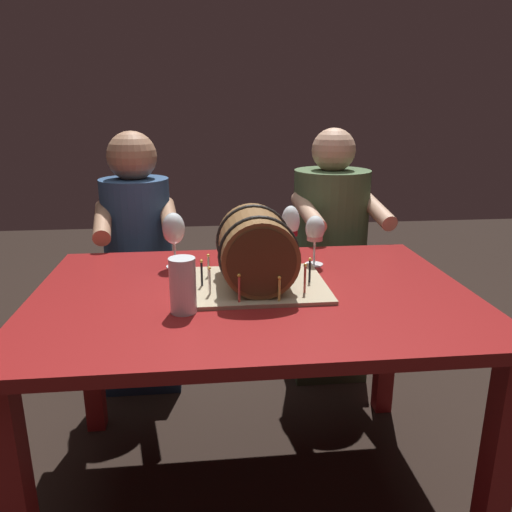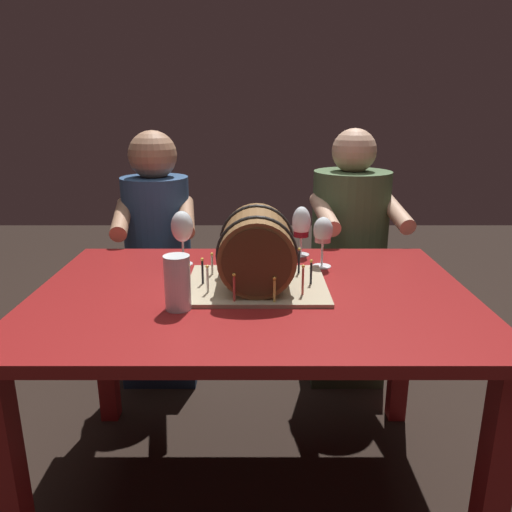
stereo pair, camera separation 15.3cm
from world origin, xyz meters
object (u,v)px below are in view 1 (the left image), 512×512
wine_glass_white (257,229)px  wine_glass_rose (315,231)px  person_seated_left (140,276)px  wine_glass_red (290,224)px  beer_pint (183,288)px  wine_glass_empty (174,230)px  barrel_cake (256,252)px  dining_table (253,322)px  person_seated_right (329,264)px

wine_glass_white → wine_glass_rose: wine_glass_rose is taller
wine_glass_rose → person_seated_left: bearing=141.5°
wine_glass_red → beer_pint: 0.65m
wine_glass_red → wine_glass_empty: size_ratio=0.96×
barrel_cake → beer_pint: size_ratio=2.80×
dining_table → wine_glass_empty: size_ratio=6.83×
beer_pint → wine_glass_rose: bearing=40.2°
wine_glass_red → person_seated_left: person_seated_left is taller
barrel_cake → person_seated_left: 0.93m
wine_glass_red → person_seated_right: bearing=56.9°
wine_glass_white → person_seated_left: (-0.49, 0.42, -0.31)m
wine_glass_red → wine_glass_rose: bearing=-66.6°
wine_glass_white → wine_glass_empty: wine_glass_empty is taller
barrel_cake → wine_glass_red: size_ratio=2.31×
barrel_cake → wine_glass_white: 0.32m
barrel_cake → wine_glass_empty: 0.35m
beer_pint → barrel_cake: bearing=39.5°
dining_table → person_seated_left: person_seated_left is taller
wine_glass_rose → wine_glass_red: bearing=113.4°
dining_table → barrel_cake: 0.22m
wine_glass_white → wine_glass_empty: 0.32m
wine_glass_red → wine_glass_white: (-0.13, -0.02, -0.01)m
dining_table → beer_pint: bearing=-144.6°
wine_glass_white → person_seated_left: bearing=139.5°
wine_glass_white → person_seated_right: person_seated_right is taller
wine_glass_rose → person_seated_left: 0.94m
wine_glass_white → wine_glass_empty: size_ratio=0.86×
wine_glass_red → person_seated_left: (-0.63, 0.40, -0.32)m
dining_table → wine_glass_red: (0.18, 0.38, 0.22)m
wine_glass_rose → beer_pint: (-0.45, -0.38, -0.05)m
wine_glass_rose → wine_glass_empty: size_ratio=0.92×
wine_glass_red → person_seated_left: bearing=147.3°
wine_glass_empty → person_seated_right: person_seated_right is taller
dining_table → person_seated_right: (0.44, 0.78, -0.07)m
wine_glass_red → beer_pint: bearing=-126.4°
dining_table → wine_glass_empty: wine_glass_empty is taller
dining_table → person_seated_left: 0.90m
wine_glass_white → beer_pint: wine_glass_white is taller
dining_table → barrel_cake: size_ratio=3.08×
wine_glass_empty → wine_glass_white: bearing=18.0°
beer_pint → person_seated_left: (-0.24, 0.93, -0.27)m
barrel_cake → wine_glass_white: (0.04, 0.32, -0.00)m
wine_glass_rose → person_seated_right: (0.20, 0.55, -0.30)m
wine_glass_white → person_seated_left: size_ratio=0.14×
barrel_cake → person_seated_right: bearing=60.1°
wine_glass_empty → person_seated_left: (-0.20, 0.52, -0.34)m
wine_glass_white → person_seated_right: (0.39, 0.42, -0.29)m
dining_table → wine_glass_white: (0.05, 0.36, 0.21)m
wine_glass_empty → beer_pint: (0.04, -0.41, -0.07)m
barrel_cake → wine_glass_empty: (-0.26, 0.23, 0.02)m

